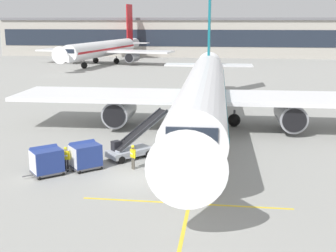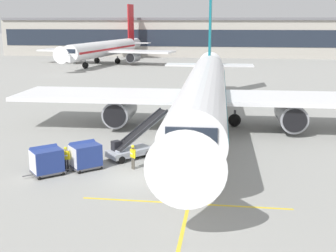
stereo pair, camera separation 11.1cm
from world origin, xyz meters
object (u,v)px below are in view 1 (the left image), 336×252
at_px(ground_crew_by_loader, 91,151).
at_px(ground_crew_marshaller, 66,157).
at_px(belt_loader, 132,146).
at_px(distant_airplane, 104,49).
at_px(baggage_cart_lead, 85,155).
at_px(safety_cone_engine_keepout, 120,123).
at_px(parked_airplane, 204,92).
at_px(baggage_cart_second, 47,160).
at_px(ground_crew_by_carts, 133,155).

relative_size(ground_crew_by_loader, ground_crew_marshaller, 1.00).
height_order(belt_loader, distant_airplane, distant_airplane).
relative_size(baggage_cart_lead, safety_cone_engine_keepout, 3.98).
xyz_separation_m(ground_crew_by_loader, distant_airplane, (-19.20, 72.76, 2.50)).
relative_size(parked_airplane, distant_airplane, 1.11).
bearing_deg(baggage_cart_lead, baggage_cart_second, -145.54).
relative_size(belt_loader, distant_airplane, 0.11).
bearing_deg(ground_crew_marshaller, baggage_cart_lead, 29.43).
relative_size(belt_loader, baggage_cart_lead, 1.76).
height_order(ground_crew_by_loader, safety_cone_engine_keepout, ground_crew_by_loader).
bearing_deg(safety_cone_engine_keepout, parked_airplane, 3.24).
bearing_deg(ground_crew_marshaller, distant_airplane, 103.56).
height_order(baggage_cart_second, ground_crew_marshaller, baggage_cart_second).
bearing_deg(ground_crew_marshaller, belt_loader, 43.56).
distance_m(parked_airplane, distant_airplane, 66.07).
height_order(ground_crew_by_loader, ground_crew_marshaller, same).
height_order(parked_airplane, baggage_cart_second, parked_airplane).
relative_size(safety_cone_engine_keepout, distant_airplane, 0.02).
distance_m(ground_crew_by_carts, safety_cone_engine_keepout, 12.94).
bearing_deg(parked_airplane, baggage_cart_lead, -119.58).
distance_m(baggage_cart_lead, ground_crew_marshaller, 1.32).
height_order(parked_airplane, distant_airplane, parked_airplane).
xyz_separation_m(ground_crew_by_loader, ground_crew_by_carts, (3.17, -0.52, 0.00)).
relative_size(ground_crew_by_carts, distant_airplane, 0.04).
distance_m(belt_loader, baggage_cart_second, 6.60).
height_order(ground_crew_by_carts, distant_airplane, distant_airplane).
bearing_deg(baggage_cart_second, parked_airplane, 56.62).
distance_m(belt_loader, ground_crew_by_loader, 3.26).
bearing_deg(ground_crew_by_carts, baggage_cart_lead, -173.20).
bearing_deg(ground_crew_by_carts, safety_cone_engine_keepout, 107.53).
distance_m(baggage_cart_second, ground_crew_by_carts, 5.81).
bearing_deg(belt_loader, ground_crew_by_carts, -75.97).
bearing_deg(safety_cone_engine_keepout, baggage_cart_second, -96.42).
bearing_deg(ground_crew_by_carts, parked_airplane, 71.89).
distance_m(parked_airplane, baggage_cart_second, 17.76).
bearing_deg(ground_crew_by_carts, baggage_cart_second, -160.93).
xyz_separation_m(baggage_cart_second, distant_airplane, (-16.88, 75.18, 2.50)).
bearing_deg(parked_airplane, safety_cone_engine_keepout, -176.76).
bearing_deg(distant_airplane, baggage_cart_lead, -75.49).
distance_m(baggage_cart_lead, safety_cone_engine_keepout, 12.75).
relative_size(belt_loader, baggage_cart_second, 1.76).
height_order(baggage_cart_second, ground_crew_by_loader, baggage_cart_second).
bearing_deg(baggage_cart_lead, parked_airplane, 60.42).
relative_size(belt_loader, ground_crew_marshaller, 2.60).
xyz_separation_m(baggage_cart_second, ground_crew_by_loader, (2.32, 2.42, -0.00)).
distance_m(belt_loader, ground_crew_marshaller, 5.25).
relative_size(baggage_cart_second, distant_airplane, 0.06).
xyz_separation_m(baggage_cart_second, ground_crew_marshaller, (1.04, 0.86, -0.00)).
xyz_separation_m(baggage_cart_lead, safety_cone_engine_keepout, (-0.59, 12.72, -0.69)).
distance_m(baggage_cart_second, safety_cone_engine_keepout, 14.33).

